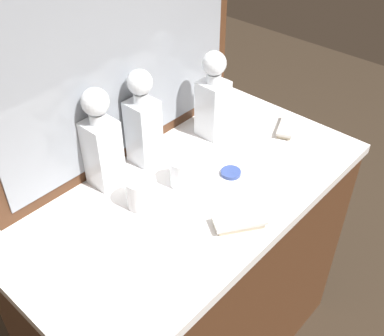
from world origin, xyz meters
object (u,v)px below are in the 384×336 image
object	(u,v)px
crystal_decanter_far_left	(102,147)
silver_brush_far_left	(287,127)
crystal_decanter_right	(143,126)
porcelain_dish	(231,173)
crystal_decanter_center	(213,103)
crystal_tumbler_center	(141,193)
silver_brush_rear	(239,222)
crystal_tumbler_far_right	(182,174)

from	to	relation	value
crystal_decanter_far_left	silver_brush_far_left	bearing A→B (deg)	-22.65
crystal_decanter_right	crystal_decanter_far_left	world-z (taller)	crystal_decanter_far_left
crystal_decanter_far_left	porcelain_dish	size ratio (longest dim) A/B	5.04
crystal_decanter_far_left	crystal_decanter_center	distance (m)	0.41
crystal_decanter_center	crystal_decanter_right	bearing A→B (deg)	166.18
crystal_decanter_far_left	crystal_decanter_right	bearing A→B (deg)	-2.45
crystal_tumbler_center	silver_brush_rear	bearing A→B (deg)	-65.26
crystal_decanter_center	silver_brush_rear	xyz separation A→B (m)	(-0.29, -0.34, -0.11)
crystal_decanter_right	crystal_tumbler_center	xyz separation A→B (m)	(-0.15, -0.14, -0.08)
silver_brush_far_left	silver_brush_rear	world-z (taller)	same
crystal_decanter_right	silver_brush_rear	distance (m)	0.42
crystal_decanter_far_left	silver_brush_far_left	world-z (taller)	crystal_decanter_far_left
silver_brush_rear	porcelain_dish	bearing A→B (deg)	44.31
silver_brush_rear	crystal_tumbler_far_right	bearing A→B (deg)	84.59
crystal_decanter_right	silver_brush_far_left	size ratio (longest dim) A/B	2.15
crystal_tumbler_far_right	porcelain_dish	bearing A→B (deg)	-30.17
crystal_decanter_far_left	crystal_tumbler_far_right	distance (m)	0.24
porcelain_dish	crystal_decanter_right	bearing A→B (deg)	116.24
crystal_tumbler_far_right	porcelain_dish	distance (m)	0.16
crystal_tumbler_center	porcelain_dish	distance (m)	0.29
crystal_decanter_center	crystal_tumbler_center	bearing A→B (deg)	-168.44
crystal_decanter_center	silver_brush_rear	size ratio (longest dim) A/B	2.00
crystal_decanter_right	crystal_decanter_center	size ratio (longest dim) A/B	1.04
crystal_decanter_center	crystal_tumbler_center	world-z (taller)	crystal_decanter_center
silver_brush_rear	porcelain_dish	xyz separation A→B (m)	(0.16, 0.15, -0.01)
crystal_decanter_far_left	silver_brush_rear	distance (m)	0.44
crystal_decanter_right	crystal_decanter_far_left	distance (m)	0.15
crystal_decanter_right	crystal_decanter_center	world-z (taller)	crystal_decanter_right
silver_brush_far_left	porcelain_dish	distance (m)	0.32
crystal_decanter_center	porcelain_dish	world-z (taller)	crystal_decanter_center
crystal_decanter_center	crystal_tumbler_center	distance (m)	0.42
crystal_decanter_far_left	porcelain_dish	bearing A→B (deg)	-42.76
porcelain_dish	silver_brush_far_left	bearing A→B (deg)	1.12
crystal_decanter_far_left	crystal_decanter_center	size ratio (longest dim) A/B	1.05
crystal_decanter_center	crystal_tumbler_far_right	bearing A→B (deg)	-157.76
crystal_tumbler_far_right	porcelain_dish	world-z (taller)	crystal_tumbler_far_right
crystal_decanter_right	crystal_decanter_center	distance (m)	0.26
silver_brush_rear	porcelain_dish	distance (m)	0.22
crystal_tumbler_center	silver_brush_far_left	distance (m)	0.60
crystal_decanter_far_left	silver_brush_far_left	distance (m)	0.66
crystal_decanter_far_left	silver_brush_rear	size ratio (longest dim) A/B	2.09
silver_brush_rear	silver_brush_far_left	bearing A→B (deg)	18.37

